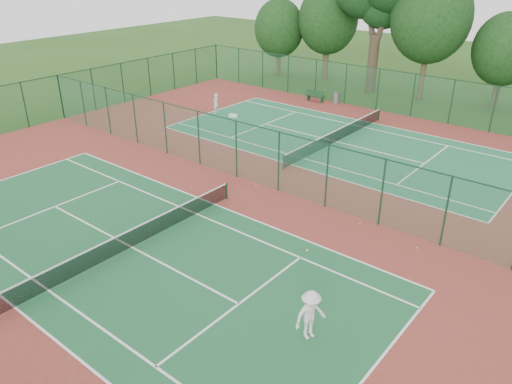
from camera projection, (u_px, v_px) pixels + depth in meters
ground at (257, 183)px, 28.91m from camera, size 120.00×120.00×0.00m
red_pad at (257, 183)px, 28.91m from camera, size 40.00×36.00×0.01m
court_near at (132, 247)px, 22.61m from camera, size 23.77×10.97×0.01m
court_far at (337, 142)px, 35.20m from camera, size 23.77×10.97×0.01m
fence_north at (395, 92)px, 40.73m from camera, size 40.00×0.09×3.50m
fence_west at (61, 97)px, 39.49m from camera, size 0.09×36.00×3.50m
fence_divider at (257, 155)px, 28.14m from camera, size 40.00×0.09×3.50m
tennis_net_near at (131, 237)px, 22.38m from camera, size 0.10×12.90×0.97m
tennis_net_far at (337, 135)px, 34.97m from camera, size 0.10×12.90×0.97m
player_near at (310, 315)px, 16.96m from camera, size 1.10×1.39×1.89m
player_far at (216, 103)px, 41.09m from camera, size 0.44×0.63×1.65m
trash_bin at (336, 98)px, 43.92m from camera, size 0.69×0.69×0.99m
bench at (315, 96)px, 44.43m from camera, size 1.74×0.57×1.06m
kit_bag at (233, 116)px, 40.40m from camera, size 0.73×0.49×0.26m
stray_ball_a at (360, 224)px, 24.53m from camera, size 0.07×0.07×0.07m
stray_ball_b at (417, 248)px, 22.52m from camera, size 0.07×0.07×0.07m
stray_ball_c at (256, 186)px, 28.43m from camera, size 0.07×0.07×0.07m
evergreen_row at (428, 99)px, 45.59m from camera, size 39.00×5.00×12.00m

